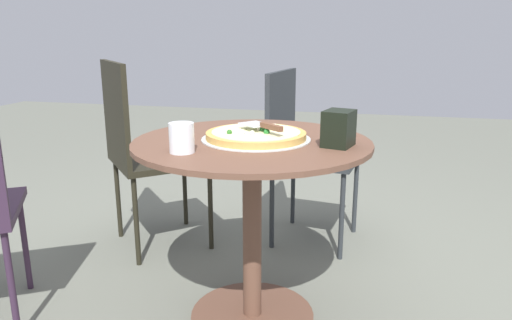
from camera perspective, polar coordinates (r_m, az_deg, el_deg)
name	(u,v)px	position (r m, az deg, el deg)	size (l,w,h in m)	color
ground_plane	(252,317)	(1.97, -0.44, -18.03)	(10.00, 10.00, 0.00)	#65685C
patio_table	(252,195)	(1.75, -0.47, -4.15)	(0.84, 0.84, 0.70)	brown
pizza_on_tray	(256,135)	(1.70, 0.00, 2.92)	(0.39, 0.39, 0.05)	silver
pizza_server	(263,125)	(1.68, 0.80, 4.10)	(0.18, 0.19, 0.02)	silver
drinking_cup	(182,138)	(1.52, -8.77, 2.61)	(0.08, 0.08, 0.09)	silver
napkin_dispenser	(339,128)	(1.61, 9.73, 3.70)	(0.11, 0.09, 0.12)	black
patio_chair_near	(142,144)	(2.42, -13.27, 1.81)	(0.61, 0.61, 0.94)	black
patio_chair_far	(302,143)	(2.48, 5.48, 2.01)	(0.47, 0.47, 0.88)	#292D30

